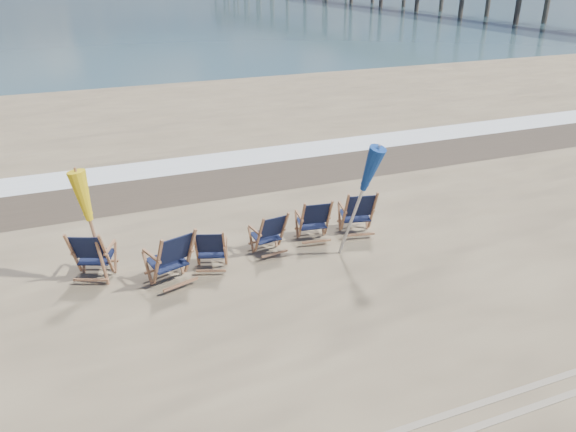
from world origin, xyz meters
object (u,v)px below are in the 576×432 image
beach_chair_1 (191,253)px  umbrella_yellow (89,202)px  beach_chair_3 (284,231)px  umbrella_blue (358,168)px  beach_chair_4 (329,220)px  beach_chair_0 (107,256)px  beach_chair_5 (373,212)px  beach_chair_2 (225,250)px

beach_chair_1 → umbrella_yellow: 1.85m
beach_chair_3 → umbrella_blue: (1.11, -0.74, 1.35)m
beach_chair_3 → beach_chair_4: beach_chair_4 is taller
beach_chair_3 → umbrella_blue: size_ratio=0.39×
beach_chair_0 → umbrella_yellow: 1.04m
beach_chair_4 → beach_chair_5: bearing=-176.9°
beach_chair_2 → umbrella_blue: (2.35, -0.44, 1.36)m
beach_chair_1 → umbrella_blue: (2.97, -0.35, 1.26)m
beach_chair_1 → beach_chair_4: beach_chair_1 is taller
beach_chair_4 → beach_chair_5: (0.95, -0.08, 0.03)m
beach_chair_5 → umbrella_yellow: (-5.27, 0.10, 1.01)m
beach_chair_1 → beach_chair_5: size_ratio=1.06×
beach_chair_0 → beach_chair_1: beach_chair_1 is taller
beach_chair_5 → umbrella_blue: size_ratio=0.44×
beach_chair_4 → umbrella_yellow: umbrella_yellow is taller
beach_chair_2 → umbrella_yellow: size_ratio=0.43×
beach_chair_0 → beach_chair_3: bearing=-159.2°
beach_chair_4 → umbrella_blue: umbrella_blue is taller
beach_chair_1 → umbrella_yellow: size_ratio=0.53×
beach_chair_2 → beach_chair_3: 1.28m
beach_chair_0 → umbrella_blue: size_ratio=0.43×
beach_chair_1 → beach_chair_3: size_ratio=1.20×
beach_chair_1 → beach_chair_4: size_ratio=1.13×
beach_chair_2 → beach_chair_3: (1.24, 0.30, 0.01)m
beach_chair_1 → umbrella_yellow: bearing=-36.3°
beach_chair_1 → beach_chair_3: (1.86, 0.39, -0.09)m
beach_chair_0 → beach_chair_2: beach_chair_0 is taller
beach_chair_2 → beach_chair_4: beach_chair_4 is taller
beach_chair_3 → umbrella_yellow: size_ratio=0.44×
beach_chair_0 → beach_chair_3: (3.20, -0.13, -0.05)m
beach_chair_2 → beach_chair_1: bearing=28.0°
beach_chair_2 → beach_chair_4: bearing=-150.0°
beach_chair_3 → beach_chair_4: bearing=177.5°
beach_chair_1 → beach_chair_5: beach_chair_1 is taller
beach_chair_1 → beach_chair_2: beach_chair_1 is taller
beach_chair_4 → umbrella_blue: 1.57m
beach_chair_5 → beach_chair_1: bearing=18.8°
beach_chair_3 → umbrella_blue: 1.90m
beach_chair_2 → beach_chair_3: size_ratio=0.98×
beach_chair_0 → beach_chair_2: bearing=-169.3°
beach_chair_0 → beach_chair_2: (1.96, -0.43, -0.06)m
beach_chair_2 → umbrella_blue: size_ratio=0.38×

